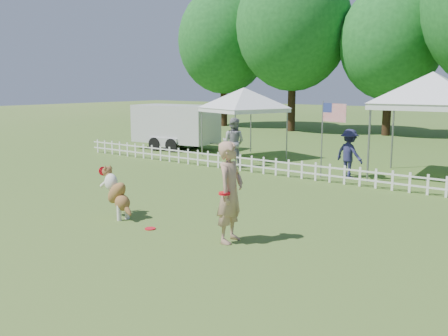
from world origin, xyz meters
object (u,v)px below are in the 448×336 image
(cargo_trailer, at_px, (176,127))
(flag_pole, at_px, (322,140))
(spectator_b, at_px, (349,153))
(frisbee_on_turf, at_px, (150,229))
(handler, at_px, (230,192))
(dog, at_px, (117,193))
(spectator_a, at_px, (233,142))
(canopy_tent_right, at_px, (430,127))
(canopy_tent_left, at_px, (244,124))

(cargo_trailer, bearing_deg, flag_pole, -22.31)
(spectator_b, bearing_deg, frisbee_on_turf, 102.10)
(handler, height_order, dog, handler)
(spectator_a, bearing_deg, spectator_b, 173.05)
(dog, xyz_separation_m, canopy_tent_right, (4.35, 9.44, 1.12))
(spectator_a, bearing_deg, handler, 111.33)
(canopy_tent_right, relative_size, spectator_a, 1.84)
(flag_pole, relative_size, spectator_a, 1.37)
(frisbee_on_turf, xyz_separation_m, canopy_tent_left, (-4.46, 9.80, 1.43))
(canopy_tent_left, relative_size, cargo_trailer, 0.59)
(canopy_tent_right, distance_m, flag_pole, 3.49)
(frisbee_on_turf, height_order, flag_pole, flag_pole)
(frisbee_on_turf, distance_m, canopy_tent_right, 10.26)
(handler, distance_m, spectator_b, 8.01)
(handler, xyz_separation_m, spectator_b, (-0.98, 7.95, -0.19))
(canopy_tent_left, distance_m, canopy_tent_right, 7.52)
(frisbee_on_turf, xyz_separation_m, canopy_tent_right, (3.06, 9.65, 1.69))
(cargo_trailer, distance_m, spectator_a, 5.81)
(dog, height_order, frisbee_on_turf, dog)
(canopy_tent_right, bearing_deg, flag_pole, -151.54)
(dog, distance_m, canopy_tent_right, 10.45)
(canopy_tent_right, xyz_separation_m, spectator_a, (-6.53, -1.92, -0.78))
(dog, relative_size, cargo_trailer, 0.24)
(spectator_a, relative_size, spectator_b, 1.14)
(dog, xyz_separation_m, flag_pole, (1.48, 7.51, 0.68))
(spectator_b, bearing_deg, dog, 93.18)
(handler, distance_m, frisbee_on_turf, 2.16)
(flag_pole, bearing_deg, canopy_tent_right, 45.24)
(canopy_tent_left, height_order, spectator_a, canopy_tent_left)
(canopy_tent_left, height_order, canopy_tent_right, canopy_tent_right)
(handler, relative_size, frisbee_on_turf, 8.57)
(handler, relative_size, cargo_trailer, 0.41)
(canopy_tent_right, distance_m, cargo_trailer, 11.81)
(canopy_tent_left, distance_m, flag_pole, 5.09)
(handler, distance_m, dog, 3.21)
(cargo_trailer, relative_size, flag_pole, 1.92)
(cargo_trailer, relative_size, spectator_b, 3.02)
(spectator_b, bearing_deg, spectator_a, 26.07)
(canopy_tent_right, xyz_separation_m, spectator_b, (-2.15, -1.32, -0.90))
(spectator_a, bearing_deg, flag_pole, 165.19)
(dog, height_order, canopy_tent_right, canopy_tent_right)
(canopy_tent_left, bearing_deg, dog, -51.67)
(flag_pole, height_order, spectator_a, flag_pole)
(canopy_tent_left, relative_size, canopy_tent_right, 0.85)
(canopy_tent_right, bearing_deg, handler, -102.58)
(dog, relative_size, spectator_a, 0.64)
(handler, distance_m, canopy_tent_left, 11.37)
(canopy_tent_left, bearing_deg, spectator_b, 4.67)
(dog, xyz_separation_m, cargo_trailer, (-7.43, 10.00, 0.49))
(handler, height_order, cargo_trailer, cargo_trailer)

